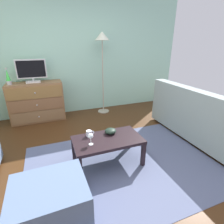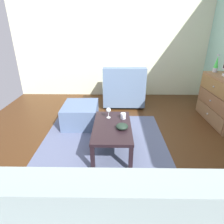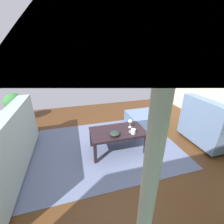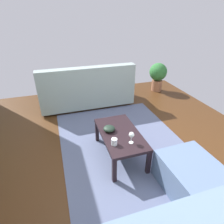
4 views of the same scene
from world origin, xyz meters
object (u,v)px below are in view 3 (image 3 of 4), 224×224
(wine_glass, at_px, (130,121))
(bowl_decorative, at_px, (115,134))
(coffee_table, at_px, (118,133))
(ottoman, at_px, (143,121))
(mug, at_px, (133,131))
(potted_plant, at_px, (15,105))
(armchair, at_px, (211,125))
(standing_lamp, at_px, (155,144))

(wine_glass, distance_m, bowl_decorative, 0.40)
(coffee_table, xyz_separation_m, ottoman, (-0.80, -0.58, -0.15))
(mug, bearing_deg, potted_plant, -40.16)
(wine_glass, distance_m, armchair, 1.56)
(mug, bearing_deg, coffee_table, -36.24)
(mug, distance_m, ottoman, 0.97)
(armchair, xyz_separation_m, standing_lamp, (2.36, 1.72, 1.23))
(mug, height_order, standing_lamp, standing_lamp)
(coffee_table, relative_size, bowl_decorative, 5.75)
(ottoman, bearing_deg, armchair, 140.29)
(potted_plant, bearing_deg, wine_glass, 143.55)
(bowl_decorative, height_order, standing_lamp, standing_lamp)
(armchair, bearing_deg, wine_glass, -10.67)
(coffee_table, distance_m, wine_glass, 0.30)
(armchair, distance_m, ottoman, 1.28)
(coffee_table, xyz_separation_m, potted_plant, (2.07, -1.77, 0.09))
(potted_plant, bearing_deg, coffee_table, 139.45)
(mug, bearing_deg, bowl_decorative, -5.15)
(coffee_table, distance_m, mug, 0.28)
(ottoman, distance_m, potted_plant, 3.12)
(mug, xyz_separation_m, bowl_decorative, (0.31, -0.03, -0.01))
(standing_lamp, relative_size, potted_plant, 2.57)
(ottoman, distance_m, standing_lamp, 3.21)
(bowl_decorative, distance_m, potted_plant, 2.75)
(mug, distance_m, potted_plant, 3.00)
(wine_glass, height_order, standing_lamp, standing_lamp)
(coffee_table, height_order, bowl_decorative, bowl_decorative)
(wine_glass, height_order, potted_plant, potted_plant)
(coffee_table, bearing_deg, wine_glass, -166.68)
(standing_lamp, bearing_deg, armchair, -143.80)
(wine_glass, xyz_separation_m, ottoman, (-0.55, -0.52, -0.32))
(coffee_table, relative_size, mug, 8.20)
(wine_glass, bearing_deg, coffee_table, 13.32)
(mug, bearing_deg, wine_glass, -98.50)
(armchair, relative_size, standing_lamp, 0.48)
(mug, bearing_deg, armchair, 177.43)
(armchair, height_order, potted_plant, armchair)
(mug, xyz_separation_m, ottoman, (-0.58, -0.74, -0.25))
(coffee_table, xyz_separation_m, armchair, (-1.77, 0.23, 0.02))
(wine_glass, distance_m, standing_lamp, 2.43)
(wine_glass, xyz_separation_m, armchair, (-1.52, 0.29, -0.15))
(coffee_table, height_order, armchair, armchair)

